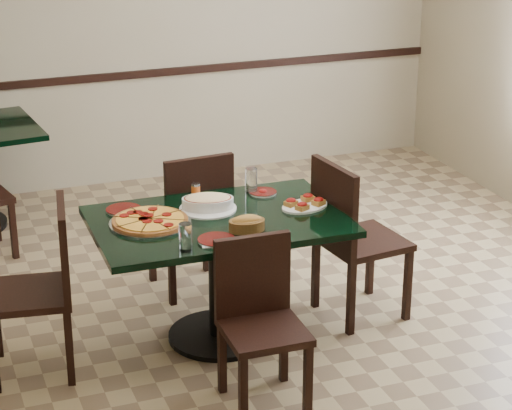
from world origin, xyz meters
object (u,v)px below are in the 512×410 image
object	(u,v)px
chair_near	(259,313)
lasagna_casserole	(208,202)
bread_basket	(247,224)
bruschetta_platter	(305,204)
pepperoni_pizza	(150,221)
chair_right	(350,231)
chair_far	(194,215)
main_table	(219,248)
chair_left	(44,279)

from	to	relation	value
chair_near	lasagna_casserole	bearing A→B (deg)	91.76
chair_near	bread_basket	size ratio (longest dim) A/B	4.18
lasagna_casserole	bruschetta_platter	size ratio (longest dim) A/B	1.00
pepperoni_pizza	lasagna_casserole	bearing A→B (deg)	13.98
pepperoni_pizza	bread_basket	size ratio (longest dim) A/B	2.18
chair_right	chair_far	bearing A→B (deg)	43.20
pepperoni_pizza	bread_basket	world-z (taller)	bread_basket
chair_far	main_table	bearing A→B (deg)	81.91
chair_near	bread_basket	distance (m)	0.54
main_table	lasagna_casserole	xyz separation A→B (m)	(-0.01, 0.14, 0.23)
chair_left	bread_basket	distance (m)	1.12
chair_near	lasagna_casserole	world-z (taller)	chair_near
main_table	pepperoni_pizza	distance (m)	0.43
chair_far	chair_left	xyz separation A→B (m)	(-1.02, -0.63, 0.01)
chair_left	lasagna_casserole	xyz separation A→B (m)	(0.97, 0.15, 0.26)
main_table	bruschetta_platter	size ratio (longest dim) A/B	4.21
chair_left	bruschetta_platter	size ratio (longest dim) A/B	2.86
chair_far	lasagna_casserole	distance (m)	0.55
main_table	chair_near	bearing A→B (deg)	-89.63
main_table	lasagna_casserole	distance (m)	0.27
chair_right	bread_basket	world-z (taller)	chair_right
chair_near	chair_right	distance (m)	1.04
chair_near	lasagna_casserole	xyz separation A→B (m)	(-0.01, 0.80, 0.31)
pepperoni_pizza	lasagna_casserole	xyz separation A→B (m)	(0.36, 0.09, 0.03)
chair_near	chair_left	size ratio (longest dim) A/B	0.90
chair_right	bread_basket	bearing A→B (deg)	98.82
chair_far	bread_basket	size ratio (longest dim) A/B	4.55
chair_near	bread_basket	bearing A→B (deg)	79.01
chair_right	chair_near	bearing A→B (deg)	121.25
lasagna_casserole	bread_basket	bearing A→B (deg)	-59.26
lasagna_casserole	chair_left	bearing A→B (deg)	-156.24
chair_left	bruschetta_platter	world-z (taller)	chair_left
chair_near	pepperoni_pizza	world-z (taller)	chair_near
main_table	chair_left	size ratio (longest dim) A/B	1.47
main_table	bruschetta_platter	world-z (taller)	bruschetta_platter
chair_left	lasagna_casserole	world-z (taller)	chair_left
chair_far	chair_left	distance (m)	1.20
chair_right	bruschetta_platter	distance (m)	0.36
chair_far	bread_basket	bearing A→B (deg)	89.06
chair_right	bruschetta_platter	xyz separation A→B (m)	(-0.29, -0.00, 0.22)
bread_basket	lasagna_casserole	bearing A→B (deg)	109.71
chair_far	chair_left	bearing A→B (deg)	27.49
chair_right	pepperoni_pizza	bearing A→B (deg)	79.58
main_table	chair_far	xyz separation A→B (m)	(0.04, 0.62, -0.04)
main_table	chair_near	xyz separation A→B (m)	(-0.00, -0.66, -0.09)
bread_basket	chair_near	bearing A→B (deg)	-98.23
main_table	pepperoni_pizza	size ratio (longest dim) A/B	3.13
chair_far	pepperoni_pizza	size ratio (longest dim) A/B	2.09
chair_far	lasagna_casserole	bearing A→B (deg)	79.12
chair_near	pepperoni_pizza	distance (m)	0.85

